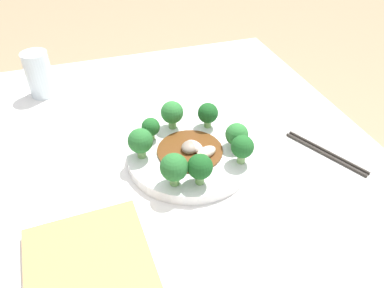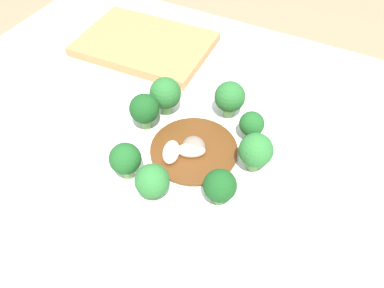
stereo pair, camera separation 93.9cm
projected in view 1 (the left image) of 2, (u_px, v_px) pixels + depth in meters
name	position (u px, v px, depth m)	size (l,w,h in m)	color
table	(190.00, 256.00, 1.04)	(1.13, 0.87, 0.71)	silver
plate	(192.00, 156.00, 0.81)	(0.27, 0.27, 0.02)	white
broccoli_west	(200.00, 167.00, 0.71)	(0.05, 0.05, 0.07)	#70A356
broccoli_northeast	(151.00, 127.00, 0.82)	(0.04, 0.04, 0.05)	#70A356
broccoli_southeast	(208.00, 113.00, 0.86)	(0.05, 0.05, 0.06)	#7AAD5B
broccoli_southwest	(242.00, 147.00, 0.75)	(0.05, 0.05, 0.06)	#89B76B
broccoli_east	(172.00, 113.00, 0.85)	(0.05, 0.05, 0.07)	#70A356
broccoli_south	(237.00, 135.00, 0.80)	(0.05, 0.05, 0.06)	#89B76B
broccoli_north	(140.00, 141.00, 0.77)	(0.05, 0.05, 0.07)	#70A356
broccoli_northwest	(174.00, 168.00, 0.70)	(0.05, 0.05, 0.07)	#70A356
stirfry_center	(194.00, 150.00, 0.80)	(0.14, 0.14, 0.02)	#5B3314
drinking_glass	(39.00, 74.00, 1.00)	(0.07, 0.07, 0.12)	silver
chopsticks	(326.00, 153.00, 0.83)	(0.19, 0.10, 0.01)	#2D2823
cutting_board	(93.00, 284.00, 0.58)	(0.29, 0.21, 0.02)	#AD7F4C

